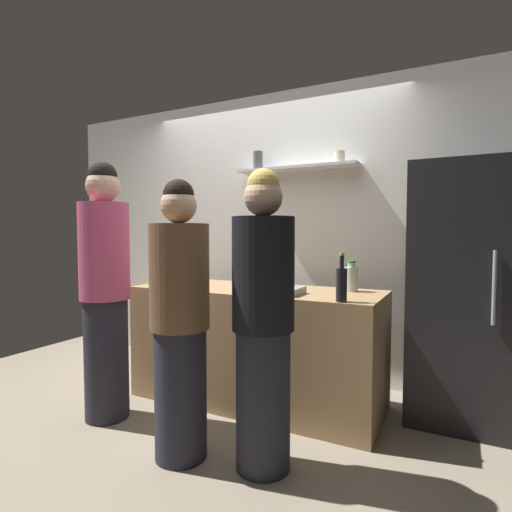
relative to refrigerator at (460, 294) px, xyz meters
name	(u,v)px	position (x,y,z in m)	size (l,w,h in m)	color
ground_plane	(195,421)	(-1.62, -0.85, -0.89)	(5.28, 5.28, 0.00)	gray
back_wall_assembly	(271,233)	(-1.62, 0.40, 0.41)	(4.80, 0.32, 2.60)	white
refrigerator	(460,294)	(0.00, 0.00, 0.00)	(0.65, 0.63, 1.78)	black
counter	(256,345)	(-1.40, -0.36, -0.45)	(1.90, 0.71, 0.88)	#9E7A51
baking_pan	(278,290)	(-1.14, -0.53, 0.02)	(0.34, 0.24, 0.05)	gray
utensil_holder	(157,280)	(-2.14, -0.64, 0.05)	(0.10, 0.10, 0.22)	#B2B2B7
wine_bottle_green_glass	(165,271)	(-2.18, -0.48, 0.10)	(0.07, 0.07, 0.30)	#19471E
wine_bottle_dark_glass	(341,283)	(-0.65, -0.66, 0.11)	(0.07, 0.07, 0.30)	black
water_bottle_plastic	(351,278)	(-0.71, -0.18, 0.09)	(0.09, 0.09, 0.23)	silver
person_brown_jacket	(180,323)	(-1.43, -1.26, -0.10)	(0.34, 0.34, 1.61)	#262633
person_blonde	(263,323)	(-0.96, -1.14, -0.07)	(0.34, 0.34, 1.65)	#262633
person_pink_top	(105,291)	(-2.21, -1.09, 0.01)	(0.34, 0.34, 1.79)	#262633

